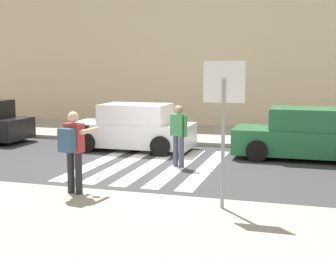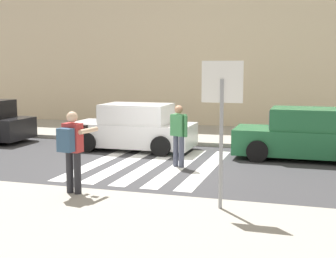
{
  "view_description": "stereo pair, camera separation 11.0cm",
  "coord_description": "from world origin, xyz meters",
  "px_view_note": "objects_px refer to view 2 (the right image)",
  "views": [
    {
      "loc": [
        4.16,
        -12.24,
        2.78
      ],
      "look_at": [
        0.6,
        -0.2,
        1.1
      ],
      "focal_mm": 50.0,
      "sensor_mm": 36.0,
      "label": 1
    },
    {
      "loc": [
        4.27,
        -12.21,
        2.78
      ],
      "look_at": [
        0.6,
        -0.2,
        1.1
      ],
      "focal_mm": 50.0,
      "sensor_mm": 36.0,
      "label": 2
    }
  ],
  "objects_px": {
    "photographer_with_backpack": "(72,145)",
    "pedestrian_crossing": "(179,132)",
    "stop_sign": "(222,102)",
    "parked_car_green": "(305,135)",
    "parked_car_white": "(134,128)"
  },
  "relations": [
    {
      "from": "pedestrian_crossing",
      "to": "parked_car_green",
      "type": "height_order",
      "value": "pedestrian_crossing"
    },
    {
      "from": "pedestrian_crossing",
      "to": "parked_car_green",
      "type": "relative_size",
      "value": 0.42
    },
    {
      "from": "pedestrian_crossing",
      "to": "parked_car_green",
      "type": "distance_m",
      "value": 4.0
    },
    {
      "from": "parked_car_white",
      "to": "photographer_with_backpack",
      "type": "bearing_deg",
      "value": -81.04
    },
    {
      "from": "stop_sign",
      "to": "parked_car_white",
      "type": "bearing_deg",
      "value": 123.91
    },
    {
      "from": "stop_sign",
      "to": "photographer_with_backpack",
      "type": "bearing_deg",
      "value": 177.98
    },
    {
      "from": "pedestrian_crossing",
      "to": "parked_car_green",
      "type": "bearing_deg",
      "value": 33.27
    },
    {
      "from": "stop_sign",
      "to": "pedestrian_crossing",
      "type": "relative_size",
      "value": 1.59
    },
    {
      "from": "stop_sign",
      "to": "parked_car_green",
      "type": "height_order",
      "value": "stop_sign"
    },
    {
      "from": "stop_sign",
      "to": "parked_car_white",
      "type": "relative_size",
      "value": 0.67
    },
    {
      "from": "photographer_with_backpack",
      "to": "parked_car_green",
      "type": "bearing_deg",
      "value": 52.54
    },
    {
      "from": "stop_sign",
      "to": "pedestrian_crossing",
      "type": "height_order",
      "value": "stop_sign"
    },
    {
      "from": "photographer_with_backpack",
      "to": "parked_car_green",
      "type": "height_order",
      "value": "photographer_with_backpack"
    },
    {
      "from": "photographer_with_backpack",
      "to": "pedestrian_crossing",
      "type": "bearing_deg",
      "value": 71.89
    },
    {
      "from": "pedestrian_crossing",
      "to": "parked_car_white",
      "type": "xyz_separation_m",
      "value": [
        -2.17,
        2.19,
        -0.25
      ]
    }
  ]
}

